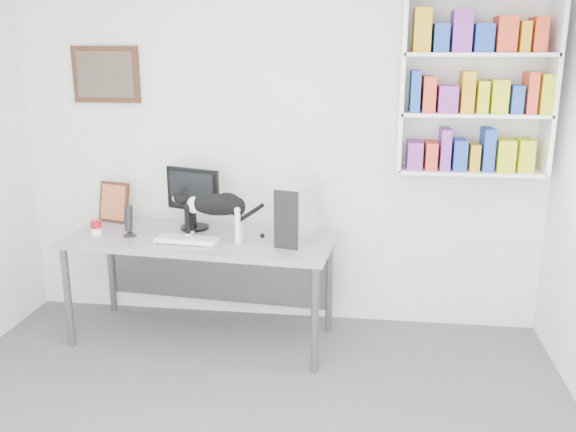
{
  "coord_description": "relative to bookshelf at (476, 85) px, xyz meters",
  "views": [
    {
      "loc": [
        0.68,
        -2.53,
        2.08
      ],
      "look_at": [
        0.15,
        1.53,
        0.96
      ],
      "focal_mm": 38.0,
      "sensor_mm": 36.0,
      "label": 1
    }
  ],
  "objects": [
    {
      "name": "room",
      "position": [
        -1.4,
        -1.85,
        -0.5
      ],
      "size": [
        4.01,
        4.01,
        2.7
      ],
      "color": "#525257",
      "rests_on": "ground"
    },
    {
      "name": "bookshelf",
      "position": [
        0.0,
        0.0,
        0.0
      ],
      "size": [
        1.03,
        0.28,
        1.24
      ],
      "primitive_type": "cube",
      "color": "white",
      "rests_on": "room"
    },
    {
      "name": "wall_art",
      "position": [
        -2.7,
        0.12,
        0.05
      ],
      "size": [
        0.52,
        0.04,
        0.42
      ],
      "primitive_type": "cube",
      "color": "#4D2618",
      "rests_on": "room"
    },
    {
      "name": "desk",
      "position": [
        -1.89,
        -0.34,
        -1.46
      ],
      "size": [
        1.95,
        0.9,
        0.79
      ],
      "primitive_type": "cube",
      "rotation": [
        0.0,
        0.0,
        -0.09
      ],
      "color": "gray",
      "rests_on": "room"
    },
    {
      "name": "monitor",
      "position": [
        -1.98,
        -0.14,
        -0.83
      ],
      "size": [
        0.49,
        0.35,
        0.47
      ],
      "primitive_type": "cube",
      "rotation": [
        0.0,
        0.0,
        -0.34
      ],
      "color": "black",
      "rests_on": "desk"
    },
    {
      "name": "keyboard",
      "position": [
        -1.94,
        -0.46,
        -1.04
      ],
      "size": [
        0.44,
        0.2,
        0.03
      ],
      "primitive_type": "cube",
      "rotation": [
        0.0,
        0.0,
        -0.08
      ],
      "color": "white",
      "rests_on": "desk"
    },
    {
      "name": "pc_tower",
      "position": [
        -1.19,
        -0.34,
        -0.86
      ],
      "size": [
        0.27,
        0.44,
        0.41
      ],
      "primitive_type": "cube",
      "rotation": [
        0.0,
        0.0,
        -0.24
      ],
      "color": "silver",
      "rests_on": "desk"
    },
    {
      "name": "speaker",
      "position": [
        -2.39,
        -0.38,
        -0.94
      ],
      "size": [
        0.11,
        0.11,
        0.23
      ],
      "primitive_type": "cylinder",
      "rotation": [
        0.0,
        0.0,
        -0.06
      ],
      "color": "black",
      "rests_on": "desk"
    },
    {
      "name": "leaning_print",
      "position": [
        -2.65,
        -0.02,
        -0.9
      ],
      "size": [
        0.28,
        0.17,
        0.32
      ],
      "primitive_type": "cube",
      "rotation": [
        0.0,
        0.0,
        -0.26
      ],
      "color": "#4D2618",
      "rests_on": "desk"
    },
    {
      "name": "soup_can",
      "position": [
        -2.63,
        -0.4,
        -1.01
      ],
      "size": [
        0.1,
        0.1,
        0.11
      ],
      "primitive_type": "cylinder",
      "rotation": [
        0.0,
        0.0,
        -0.48
      ],
      "color": "#A50E16",
      "rests_on": "desk"
    },
    {
      "name": "cat",
      "position": [
        -1.74,
        -0.43,
        -0.88
      ],
      "size": [
        0.58,
        0.17,
        0.36
      ],
      "primitive_type": null,
      "rotation": [
        0.0,
        0.0,
        -0.03
      ],
      "color": "black",
      "rests_on": "desk"
    }
  ]
}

